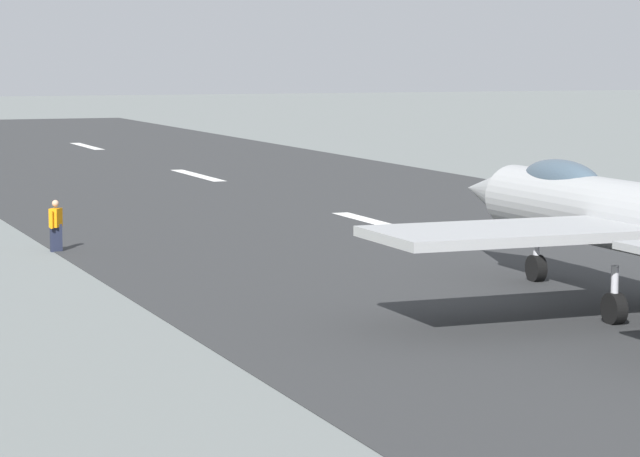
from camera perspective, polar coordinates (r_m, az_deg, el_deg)
The scene contains 2 objects.
fighter_jet at distance 38.06m, azimuth 11.83°, elevation 0.51°, with size 16.52×14.45×5.57m.
crew_person at distance 49.03m, azimuth -10.00°, elevation 0.10°, with size 0.58×0.49×1.68m.
Camera 1 is at (-25.96, 22.34, 6.36)m, focal length 84.28 mm.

